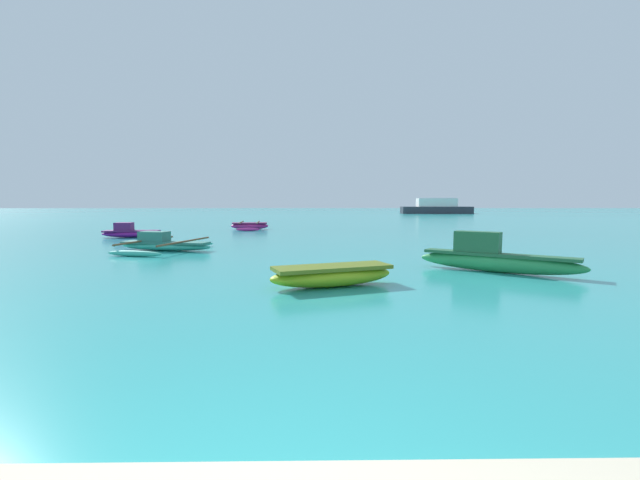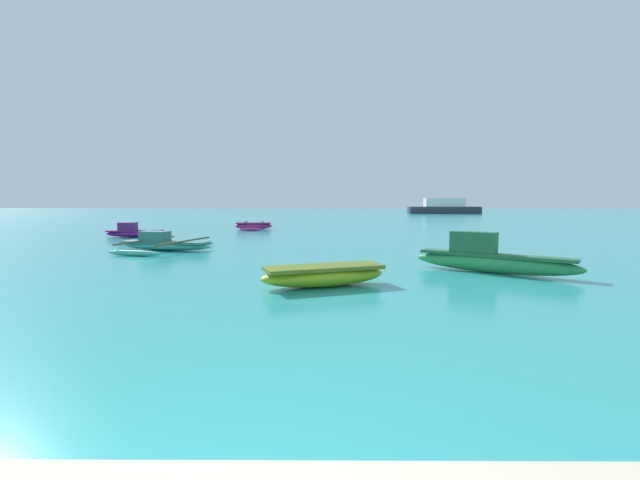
% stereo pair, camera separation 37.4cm
% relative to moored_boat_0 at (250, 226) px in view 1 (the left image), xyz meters
% --- Properties ---
extents(moored_boat_0, '(2.46, 3.45, 0.51)m').
position_rel_moored_boat_0_xyz_m(moored_boat_0, '(0.00, 0.00, 0.00)').
color(moored_boat_0, '#B92981').
rests_on(moored_boat_0, ground_plane).
extents(moored_boat_1, '(2.85, 1.71, 0.45)m').
position_rel_moored_boat_0_xyz_m(moored_boat_1, '(4.54, -18.86, 0.01)').
color(moored_boat_1, '#94B51B').
rests_on(moored_boat_1, ground_plane).
extents(moored_boat_2, '(3.66, 4.17, 0.70)m').
position_rel_moored_boat_0_xyz_m(moored_boat_2, '(-1.39, -12.03, -0.01)').
color(moored_boat_2, '#3EB8A1').
rests_on(moored_boat_2, ground_plane).
extents(moored_boat_3, '(2.97, 0.97, 0.75)m').
position_rel_moored_boat_0_xyz_m(moored_boat_3, '(-5.11, -6.15, 0.03)').
color(moored_boat_3, '#881A8C').
rests_on(moored_boat_3, ground_plane).
extents(moored_boat_4, '(3.54, 2.77, 1.02)m').
position_rel_moored_boat_0_xyz_m(moored_boat_4, '(8.76, -17.05, 0.12)').
color(moored_boat_4, '#2E944F').
rests_on(moored_boat_4, ground_plane).
extents(distant_ferry, '(10.65, 2.34, 2.34)m').
position_rel_moored_boat_0_xyz_m(distant_ferry, '(22.90, 37.00, 0.71)').
color(distant_ferry, '#2D333D').
rests_on(distant_ferry, ground_plane).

